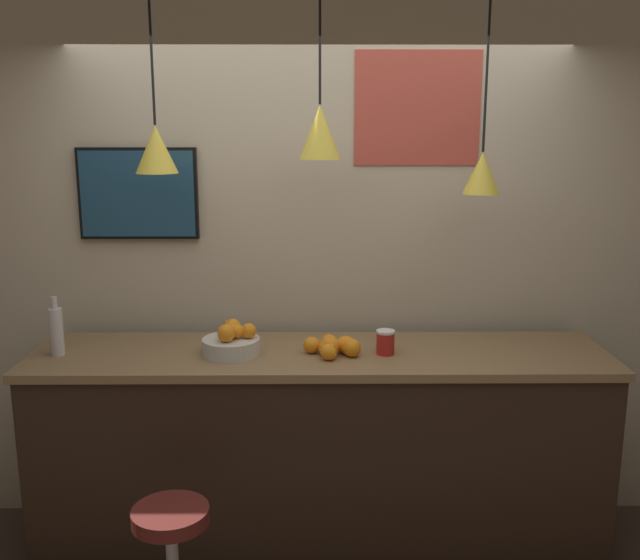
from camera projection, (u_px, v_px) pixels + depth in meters
back_wall at (319, 254)px, 3.74m from camera, size 8.00×0.06×2.90m
service_counter at (320, 453)px, 3.51m from camera, size 2.75×0.65×1.06m
fruit_bowl at (232, 342)px, 3.35m from camera, size 0.27×0.27×0.16m
orange_pile at (333, 346)px, 3.35m from camera, size 0.27×0.22×0.09m
juice_bottle at (56, 330)px, 3.33m from camera, size 0.06×0.06×0.28m
spread_jar at (385, 342)px, 3.35m from camera, size 0.09×0.09×0.12m
pendant_lamp_left at (156, 148)px, 3.23m from camera, size 0.19×0.19×0.90m
pendant_lamp_middle at (320, 131)px, 3.22m from camera, size 0.19×0.19×0.84m
pendant_lamp_right at (482, 171)px, 3.27m from camera, size 0.17×0.17×1.00m
mounted_tv at (138, 194)px, 3.62m from camera, size 0.60×0.04×0.46m
wall_poster at (418, 108)px, 3.55m from camera, size 0.63×0.01×0.56m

